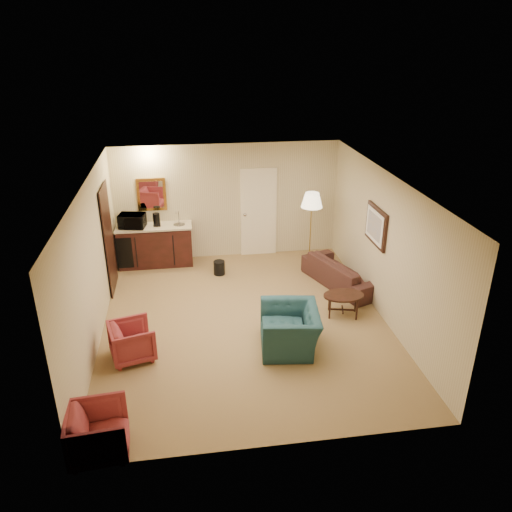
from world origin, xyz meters
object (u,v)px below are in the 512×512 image
at_px(rose_chair_near, 132,340).
at_px(teal_armchair, 290,323).
at_px(coffee_table, 343,305).
at_px(coffee_maker, 157,220).
at_px(sofa, 342,268).
at_px(floor_lamp, 310,231).
at_px(waste_bin, 219,268).
at_px(microwave, 132,219).
at_px(wetbar_cabinet, 155,245).
at_px(rose_chair_far, 98,430).

bearing_deg(rose_chair_near, teal_armchair, -106.58).
relative_size(teal_armchair, rose_chair_near, 1.58).
distance_m(coffee_table, coffee_maker, 4.43).
distance_m(sofa, teal_armchair, 2.55).
relative_size(sofa, floor_lamp, 1.10).
distance_m(teal_armchair, coffee_maker, 4.26).
bearing_deg(waste_bin, teal_armchair, -72.36).
height_order(teal_armchair, rose_chair_near, teal_armchair).
bearing_deg(sofa, waste_bin, 49.21).
xyz_separation_m(microwave, coffee_maker, (0.51, 0.03, -0.04)).
bearing_deg(teal_armchair, sofa, 150.16).
height_order(wetbar_cabinet, microwave, microwave).
xyz_separation_m(sofa, microwave, (-4.24, 1.54, 0.74)).
height_order(waste_bin, coffee_maker, coffee_maker).
height_order(wetbar_cabinet, sofa, wetbar_cabinet).
relative_size(microwave, coffee_maker, 1.92).
relative_size(rose_chair_near, coffee_maker, 2.36).
height_order(floor_lamp, coffee_maker, floor_lamp).
bearing_deg(rose_chair_near, coffee_table, -92.88).
distance_m(rose_chair_far, coffee_table, 4.82).
height_order(sofa, rose_chair_far, sofa).
relative_size(coffee_table, waste_bin, 2.46).
height_order(wetbar_cabinet, floor_lamp, floor_lamp).
distance_m(wetbar_cabinet, rose_chair_near, 3.55).
height_order(wetbar_cabinet, waste_bin, wetbar_cabinet).
xyz_separation_m(sofa, rose_chair_far, (-4.30, -3.93, -0.01)).
distance_m(rose_chair_far, floor_lamp, 6.24).
distance_m(coffee_table, microwave, 4.83).
distance_m(teal_armchair, waste_bin, 3.06).
bearing_deg(coffee_table, sofa, 73.47).
bearing_deg(floor_lamp, sofa, -64.65).
bearing_deg(wetbar_cabinet, rose_chair_far, -95.18).
height_order(rose_chair_near, floor_lamp, floor_lamp).
bearing_deg(coffee_maker, microwave, -167.17).
xyz_separation_m(teal_armchair, rose_chair_near, (-2.52, 0.08, -0.13)).
bearing_deg(coffee_table, rose_chair_near, -168.10).
bearing_deg(wetbar_cabinet, rose_chair_near, -94.04).
bearing_deg(wetbar_cabinet, teal_armchair, -57.89).
bearing_deg(coffee_maker, rose_chair_far, -85.95).
xyz_separation_m(teal_armchair, waste_bin, (-0.92, 2.90, -0.31)).
distance_m(sofa, rose_chair_far, 5.83).
bearing_deg(rose_chair_near, wetbar_cabinet, -18.82).
relative_size(wetbar_cabinet, floor_lamp, 0.96).
bearing_deg(microwave, rose_chair_far, -79.29).
bearing_deg(rose_chair_far, coffee_maker, -10.77).
distance_m(teal_armchair, rose_chair_far, 3.36).
relative_size(wetbar_cabinet, coffee_maker, 5.78).
bearing_deg(microwave, waste_bin, -9.45).
height_order(rose_chair_near, waste_bin, rose_chair_near).
xyz_separation_m(wetbar_cabinet, coffee_table, (3.45, -2.76, -0.25)).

